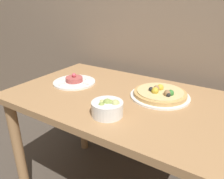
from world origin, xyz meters
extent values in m
cube|color=#AD7F51|center=(0.00, 0.36, 0.73)|extent=(1.20, 0.73, 0.03)
cylinder|color=#AD7F51|center=(-0.54, 0.06, 0.35)|extent=(0.06, 0.06, 0.71)
cylinder|color=#AD7F51|center=(-0.54, 0.67, 0.35)|extent=(0.06, 0.06, 0.71)
cylinder|color=white|center=(0.18, 0.46, 0.75)|extent=(0.31, 0.31, 0.01)
cylinder|color=tan|center=(0.18, 0.46, 0.76)|extent=(0.27, 0.27, 0.02)
cylinder|color=#E0C684|center=(0.18, 0.46, 0.78)|extent=(0.24, 0.24, 0.01)
sphere|color=#387F33|center=(0.24, 0.44, 0.79)|extent=(0.03, 0.03, 0.03)
sphere|color=gold|center=(0.17, 0.48, 0.79)|extent=(0.03, 0.03, 0.03)
sphere|color=#997047|center=(0.16, 0.46, 0.79)|extent=(0.03, 0.03, 0.03)
sphere|color=#997047|center=(0.17, 0.48, 0.79)|extent=(0.03, 0.03, 0.03)
sphere|color=black|center=(0.23, 0.42, 0.79)|extent=(0.02, 0.02, 0.02)
sphere|color=#997047|center=(0.22, 0.43, 0.79)|extent=(0.03, 0.03, 0.03)
sphere|color=gold|center=(0.15, 0.45, 0.79)|extent=(0.02, 0.02, 0.02)
sphere|color=black|center=(0.13, 0.44, 0.79)|extent=(0.02, 0.02, 0.02)
sphere|color=gold|center=(0.16, 0.43, 0.79)|extent=(0.04, 0.04, 0.04)
cylinder|color=white|center=(-0.34, 0.38, 0.75)|extent=(0.25, 0.25, 0.01)
cylinder|color=#B2514C|center=(-0.34, 0.38, 0.77)|extent=(0.10, 0.10, 0.03)
sphere|color=#DB4C5B|center=(-0.34, 0.38, 0.79)|extent=(0.03, 0.03, 0.03)
cube|color=white|center=(-0.25, 0.38, 0.76)|extent=(0.04, 0.02, 0.01)
cube|color=white|center=(-0.28, 0.45, 0.76)|extent=(0.04, 0.04, 0.01)
cube|color=white|center=(-0.36, 0.47, 0.76)|extent=(0.02, 0.04, 0.01)
cube|color=white|center=(-0.42, 0.42, 0.76)|extent=(0.04, 0.03, 0.01)
cube|color=white|center=(-0.42, 0.34, 0.76)|extent=(0.04, 0.03, 0.01)
cube|color=white|center=(-0.36, 0.29, 0.76)|extent=(0.02, 0.04, 0.01)
cube|color=white|center=(-0.28, 0.31, 0.76)|extent=(0.04, 0.04, 0.01)
cylinder|color=white|center=(0.05, 0.16, 0.78)|extent=(0.14, 0.14, 0.06)
sphere|color=#B7BC70|center=(0.09, 0.17, 0.80)|extent=(0.04, 0.04, 0.04)
sphere|color=#B7BC70|center=(0.03, 0.15, 0.80)|extent=(0.02, 0.02, 0.02)
sphere|color=#8EA34C|center=(0.06, 0.16, 0.80)|extent=(0.03, 0.03, 0.03)
sphere|color=#8EA34C|center=(0.06, 0.17, 0.80)|extent=(0.02, 0.02, 0.02)
sphere|color=#8EA34C|center=(0.05, 0.16, 0.80)|extent=(0.04, 0.04, 0.04)
sphere|color=#8EA34C|center=(0.04, 0.13, 0.80)|extent=(0.03, 0.03, 0.03)
camera|label=1|loc=(0.52, -0.55, 1.22)|focal=35.00mm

